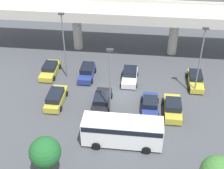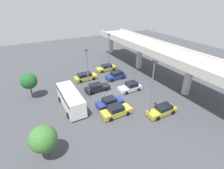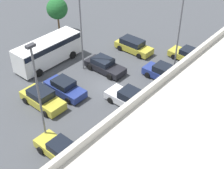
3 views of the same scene
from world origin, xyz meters
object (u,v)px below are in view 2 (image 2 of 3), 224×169
Objects in this scene: shuttle_bus at (70,98)px; lamp_post_by_overpass at (152,87)px; parked_car_0 at (106,68)px; parked_car_1 at (85,77)px; tree_front_left at (29,81)px; tree_front_centre at (43,139)px; parked_car_3 at (97,88)px; parked_car_4 at (130,87)px; parked_car_6 at (116,111)px; parked_car_7 at (162,110)px; lamp_post_mid_lot at (109,52)px; parked_car_2 at (116,75)px; lamp_post_near_aisle at (88,71)px; parked_car_5 at (110,102)px.

lamp_post_by_overpass is at bearing 48.72° from shuttle_bus.
shuttle_bus reaches higher than parked_car_0.
shuttle_bus reaches higher than parked_car_1.
tree_front_centre is (14.51, -0.13, -0.54)m from tree_front_left.
lamp_post_by_overpass reaches higher than parked_car_3.
lamp_post_by_overpass is (11.14, 3.40, 4.56)m from parked_car_3.
parked_car_6 is at bearing 40.83° from parked_car_4.
lamp_post_mid_lot is at bearing -89.24° from parked_car_7.
parked_car_6 is (11.15, -6.39, -0.01)m from parked_car_2.
parked_car_1 is at bearing -89.52° from lamp_post_mid_lot.
lamp_post_near_aisle is 1.86× the size of tree_front_left.
parked_car_0 is 10.10m from parked_car_3.
lamp_post_mid_lot reaches higher than parked_car_2.
parked_car_5 is 1.06× the size of tree_front_centre.
parked_car_1 is 13.83m from parked_car_6.
parked_car_6 is (13.82, -0.30, -0.00)m from parked_car_1.
parked_car_1 is 0.52× the size of lamp_post_by_overpass.
tree_front_centre reaches higher than parked_car_2.
lamp_post_near_aisle reaches higher than parked_car_1.
parked_car_4 is (8.46, 5.90, -0.02)m from parked_car_1.
lamp_post_mid_lot reaches higher than tree_front_left.
parked_car_5 reaches higher than parked_car_3.
lamp_post_by_overpass is (2.84, 3.93, 4.48)m from parked_car_6.
parked_car_2 is 14.36m from parked_car_7.
parked_car_2 is at bearing -23.69° from parked_car_1.
tree_front_centre is (11.25, -11.30, 2.07)m from parked_car_3.
parked_car_3 reaches higher than parked_car_0.
parked_car_7 is 14.55m from shuttle_bus.
parked_car_2 is 0.98× the size of parked_car_4.
parked_car_5 is at bearing 83.99° from parked_car_6.
lamp_post_mid_lot reaches higher than parked_car_3.
parked_car_7 is at bearing 0.76° from lamp_post_mid_lot.
lamp_post_near_aisle is at bearing -151.02° from lamp_post_by_overpass.
parked_car_6 is (5.36, -6.21, 0.01)m from parked_car_4.
lamp_post_mid_lot is (2.48, -0.52, 4.60)m from parked_car_0.
lamp_post_mid_lot reaches higher than parked_car_0.
tree_front_centre is (10.01, -9.22, -2.31)m from lamp_post_near_aisle.
shuttle_bus is at bearing 154.21° from parked_car_5.
shuttle_bus is (-8.55, -11.72, 1.00)m from parked_car_7.
parked_car_1 is 5.53m from parked_car_3.
lamp_post_near_aisle is 2.04× the size of tree_front_centre.
parked_car_3 is 9.12m from lamp_post_mid_lot.
shuttle_bus is (0.02, -11.60, 0.96)m from parked_car_4.
parked_car_3 is at bearing 87.44° from parked_car_5.
lamp_post_mid_lot is (-17.08, -0.23, 4.56)m from parked_car_7.
parked_car_2 is at bearing 87.39° from parked_car_0.
lamp_post_by_overpass is (14.00, -2.45, 4.47)m from parked_car_2.
parked_car_1 is at bearing -70.52° from parked_car_7.
lamp_post_by_overpass is at bearing 90.41° from tree_front_centre.
lamp_post_mid_lot is (-6.81, 7.65, 0.21)m from lamp_post_near_aisle.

